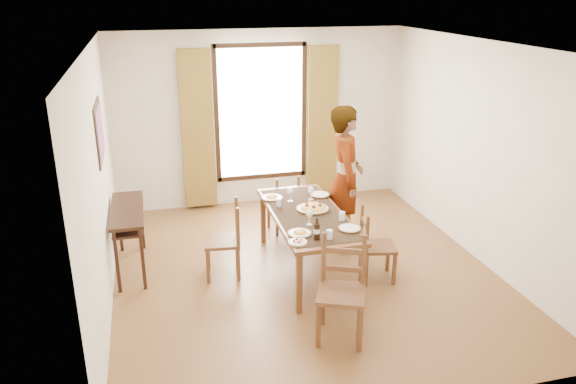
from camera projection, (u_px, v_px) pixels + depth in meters
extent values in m
plane|color=#553A1A|center=(304.00, 271.00, 6.88)|extent=(5.00, 5.00, 0.00)
cube|color=silver|center=(260.00, 119.00, 8.69)|extent=(4.50, 0.10, 2.70)
cube|color=silver|center=(398.00, 266.00, 4.15)|extent=(4.50, 0.10, 2.70)
cube|color=silver|center=(99.00, 183.00, 5.89)|extent=(0.10, 5.00, 2.70)
cube|color=silver|center=(479.00, 153.00, 6.94)|extent=(0.10, 5.00, 2.70)
cube|color=white|center=(306.00, 43.00, 5.94)|extent=(4.50, 5.00, 0.04)
cube|color=white|center=(261.00, 113.00, 8.62)|extent=(1.30, 0.04, 2.00)
cube|color=olive|center=(198.00, 130.00, 8.41)|extent=(0.48, 0.10, 2.40)
cube|color=olive|center=(322.00, 123.00, 8.87)|extent=(0.48, 0.10, 2.40)
cube|color=black|center=(99.00, 132.00, 6.30)|extent=(0.02, 0.86, 0.66)
cube|color=red|center=(100.00, 132.00, 6.30)|extent=(0.01, 0.76, 0.56)
cube|color=black|center=(127.00, 210.00, 6.68)|extent=(0.38, 1.20, 0.04)
cube|color=black|center=(128.00, 219.00, 6.73)|extent=(0.34, 1.10, 0.03)
cube|color=black|center=(117.00, 262.00, 6.29)|extent=(0.04, 0.04, 0.76)
cube|color=black|center=(119.00, 224.00, 7.29)|extent=(0.04, 0.04, 0.76)
cube|color=black|center=(143.00, 259.00, 6.36)|extent=(0.04, 0.04, 0.76)
cube|color=black|center=(142.00, 222.00, 7.36)|extent=(0.04, 0.04, 0.76)
cube|color=brown|center=(308.00, 215.00, 6.67)|extent=(0.83, 1.94, 0.05)
cube|color=black|center=(308.00, 213.00, 6.66)|extent=(0.76, 1.78, 0.01)
cube|color=brown|center=(299.00, 284.00, 5.89)|extent=(0.06, 0.06, 0.70)
cube|color=brown|center=(263.00, 218.00, 7.55)|extent=(0.06, 0.06, 0.70)
cube|color=brown|center=(362.00, 276.00, 6.06)|extent=(0.06, 0.06, 0.70)
cube|color=brown|center=(314.00, 213.00, 7.71)|extent=(0.06, 0.06, 0.70)
cube|color=brown|center=(222.00, 241.00, 6.65)|extent=(0.46, 0.46, 0.04)
cube|color=brown|center=(208.00, 252.00, 6.87)|extent=(0.04, 0.04, 0.44)
cube|color=brown|center=(237.00, 251.00, 6.91)|extent=(0.04, 0.04, 0.44)
cube|color=brown|center=(208.00, 266.00, 6.54)|extent=(0.04, 0.04, 0.44)
cube|color=brown|center=(238.00, 264.00, 6.58)|extent=(0.04, 0.04, 0.44)
cube|color=brown|center=(237.00, 216.00, 6.75)|extent=(0.04, 0.04, 0.49)
cube|color=brown|center=(238.00, 228.00, 6.42)|extent=(0.04, 0.04, 0.49)
cube|color=brown|center=(238.00, 229.00, 6.62)|extent=(0.07, 0.36, 0.05)
cube|color=brown|center=(237.00, 215.00, 6.56)|extent=(0.07, 0.36, 0.05)
cube|color=brown|center=(283.00, 204.00, 7.91)|extent=(0.43, 0.43, 0.04)
cube|color=brown|center=(289.00, 211.00, 8.17)|extent=(0.04, 0.04, 0.40)
cube|color=brown|center=(298.00, 219.00, 7.90)|extent=(0.04, 0.04, 0.40)
cube|color=brown|center=(269.00, 215.00, 8.05)|extent=(0.04, 0.04, 0.40)
cube|color=brown|center=(277.00, 223.00, 7.78)|extent=(0.04, 0.04, 0.40)
cube|color=brown|center=(298.00, 191.00, 7.75)|extent=(0.03, 0.03, 0.44)
cube|color=brown|center=(277.00, 195.00, 7.63)|extent=(0.03, 0.03, 0.44)
cube|color=brown|center=(288.00, 199.00, 7.72)|extent=(0.32, 0.07, 0.04)
cube|color=brown|center=(288.00, 188.00, 7.66)|extent=(0.32, 0.07, 0.04)
cube|color=brown|center=(341.00, 294.00, 5.42)|extent=(0.61, 0.61, 0.04)
cube|color=brown|center=(318.00, 325.00, 5.36)|extent=(0.04, 0.04, 0.49)
cube|color=brown|center=(322.00, 304.00, 5.72)|extent=(0.04, 0.04, 0.49)
cube|color=brown|center=(360.00, 329.00, 5.30)|extent=(0.04, 0.04, 0.49)
cube|color=brown|center=(361.00, 307.00, 5.66)|extent=(0.04, 0.04, 0.49)
cube|color=brown|center=(324.00, 257.00, 5.55)|extent=(0.04, 0.04, 0.55)
cube|color=brown|center=(364.00, 260.00, 5.49)|extent=(0.04, 0.04, 0.55)
cube|color=brown|center=(343.00, 269.00, 5.56)|extent=(0.37, 0.18, 0.05)
cube|color=brown|center=(344.00, 251.00, 5.49)|extent=(0.37, 0.18, 0.05)
cube|color=brown|center=(378.00, 247.00, 6.58)|extent=(0.45, 0.45, 0.04)
cube|color=brown|center=(394.00, 269.00, 6.50)|extent=(0.04, 0.04, 0.41)
cube|color=brown|center=(366.00, 270.00, 6.48)|extent=(0.04, 0.04, 0.41)
cube|color=brown|center=(388.00, 256.00, 6.81)|extent=(0.04, 0.04, 0.41)
cube|color=brown|center=(361.00, 257.00, 6.79)|extent=(0.04, 0.04, 0.41)
cube|color=brown|center=(367.00, 235.00, 6.33)|extent=(0.03, 0.03, 0.46)
cube|color=brown|center=(362.00, 223.00, 6.64)|extent=(0.03, 0.03, 0.46)
cube|color=brown|center=(364.00, 236.00, 6.52)|extent=(0.09, 0.33, 0.05)
cube|color=brown|center=(365.00, 223.00, 6.46)|extent=(0.09, 0.33, 0.05)
imported|color=gray|center=(345.00, 179.00, 7.22)|extent=(0.90, 0.77, 1.91)
cylinder|color=silver|center=(342.00, 216.00, 6.44)|extent=(0.07, 0.07, 0.10)
cylinder|color=silver|center=(279.00, 202.00, 6.85)|extent=(0.07, 0.07, 0.10)
cylinder|color=silver|center=(329.00, 234.00, 5.97)|extent=(0.07, 0.07, 0.10)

